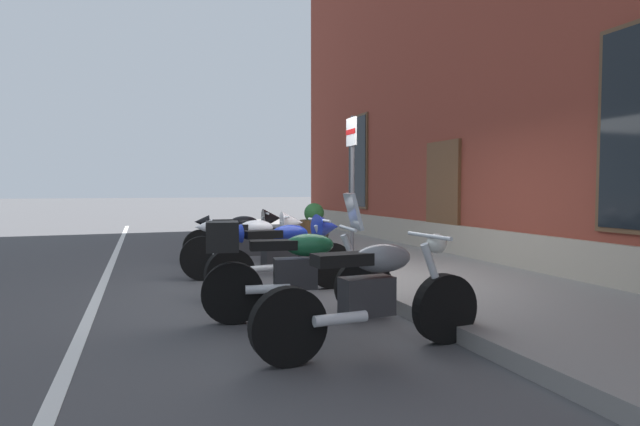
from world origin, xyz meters
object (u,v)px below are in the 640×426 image
(motorcycle_black_sport, at_px, (242,234))
(parking_sign, at_px, (352,169))
(motorcycle_green_touring, at_px, (289,268))
(motorcycle_grey_naked, at_px, (374,296))
(motorcycle_blue_sport, at_px, (288,251))
(motorcycle_white_sport, at_px, (255,242))
(barrel_planter, at_px, (314,230))

(motorcycle_black_sport, bearing_deg, parking_sign, 37.41)
(motorcycle_black_sport, distance_m, parking_sign, 2.59)
(motorcycle_green_touring, distance_m, motorcycle_grey_naked, 1.31)
(motorcycle_blue_sport, relative_size, parking_sign, 0.87)
(motorcycle_white_sport, xyz_separation_m, motorcycle_blue_sport, (1.27, 0.18, 0.00))
(motorcycle_grey_naked, relative_size, barrel_planter, 2.26)
(motorcycle_blue_sport, xyz_separation_m, parking_sign, (-1.00, 1.33, 1.13))
(motorcycle_white_sport, relative_size, motorcycle_green_touring, 1.04)
(motorcycle_green_touring, distance_m, barrel_planter, 4.93)
(motorcycle_black_sport, height_order, barrel_planter, barrel_planter)
(motorcycle_green_touring, relative_size, barrel_planter, 2.17)
(motorcycle_black_sport, height_order, motorcycle_white_sport, motorcycle_white_sport)
(motorcycle_blue_sport, distance_m, motorcycle_green_touring, 1.43)
(motorcycle_green_touring, xyz_separation_m, parking_sign, (-2.38, 1.70, 1.13))
(motorcycle_white_sport, bearing_deg, parking_sign, 79.83)
(motorcycle_black_sport, xyz_separation_m, parking_sign, (1.85, 1.41, 1.14))
(motorcycle_black_sport, distance_m, motorcycle_grey_naked, 5.49)
(motorcycle_blue_sport, bearing_deg, parking_sign, 126.97)
(motorcycle_grey_naked, distance_m, parking_sign, 4.05)
(motorcycle_black_sport, distance_m, motorcycle_green_touring, 4.24)
(motorcycle_blue_sport, distance_m, parking_sign, 2.01)
(motorcycle_blue_sport, xyz_separation_m, barrel_planter, (-3.20, 1.43, -0.01))
(motorcycle_black_sport, height_order, parking_sign, parking_sign)
(parking_sign, bearing_deg, motorcycle_grey_naked, -19.92)
(motorcycle_grey_naked, bearing_deg, motorcycle_black_sport, -178.99)
(parking_sign, bearing_deg, motorcycle_green_touring, -35.56)
(motorcycle_black_sport, bearing_deg, motorcycle_green_touring, -3.90)
(barrel_planter, bearing_deg, motorcycle_blue_sport, -24.08)
(motorcycle_white_sport, distance_m, parking_sign, 1.91)
(barrel_planter, bearing_deg, motorcycle_white_sport, -39.85)
(motorcycle_blue_sport, bearing_deg, motorcycle_green_touring, -15.15)
(motorcycle_black_sport, height_order, motorcycle_green_touring, motorcycle_green_touring)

